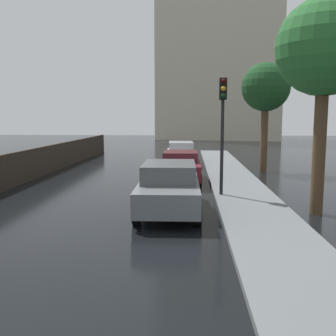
% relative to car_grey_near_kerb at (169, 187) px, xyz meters
% --- Properties ---
extents(car_grey_near_kerb, '(1.92, 4.28, 1.52)m').
position_rel_car_grey_near_kerb_xyz_m(car_grey_near_kerb, '(0.00, 0.00, 0.00)').
color(car_grey_near_kerb, slate).
rests_on(car_grey_near_kerb, ground).
extents(car_white_mid_road, '(1.90, 4.35, 1.43)m').
position_rel_car_grey_near_kerb_xyz_m(car_white_mid_road, '(0.09, 11.60, -0.04)').
color(car_white_mid_road, silver).
rests_on(car_white_mid_road, ground).
extents(car_maroon_behind_camera, '(1.85, 4.30, 1.38)m').
position_rel_car_grey_near_kerb_xyz_m(car_maroon_behind_camera, '(0.20, 5.60, -0.07)').
color(car_maroon_behind_camera, maroon).
rests_on(car_maroon_behind_camera, ground).
extents(traffic_light, '(0.26, 0.39, 4.12)m').
position_rel_car_grey_near_kerb_xyz_m(traffic_light, '(1.77, 2.14, 2.22)').
color(traffic_light, black).
rests_on(traffic_light, sidewalk_strip).
extents(street_tree_mid, '(2.79, 2.79, 6.30)m').
position_rel_car_grey_near_kerb_xyz_m(street_tree_mid, '(4.45, 0.03, 4.04)').
color(street_tree_mid, '#4C3823').
rests_on(street_tree_mid, ground).
extents(street_tree_far, '(2.54, 2.54, 5.74)m').
position_rel_car_grey_near_kerb_xyz_m(street_tree_far, '(4.55, 9.03, 3.61)').
color(street_tree_far, '#4C3823').
rests_on(street_tree_far, ground).
extents(distant_tower, '(17.45, 12.71, 39.86)m').
position_rel_car_grey_near_kerb_xyz_m(distant_tower, '(4.80, 41.56, 16.50)').
color(distant_tower, beige).
rests_on(distant_tower, ground).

